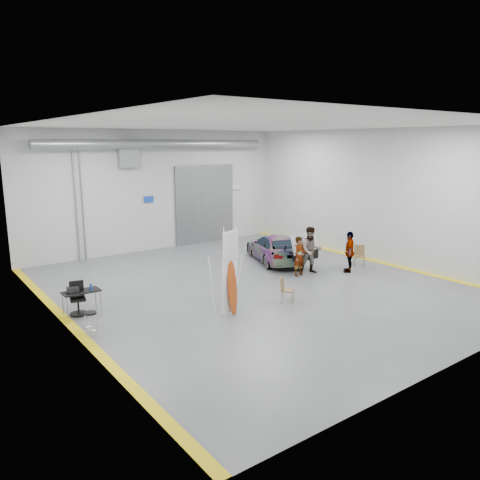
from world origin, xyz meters
TOP-DOWN VIEW (x-y plane):
  - ground at (0.00, 0.00)m, footprint 16.00×16.00m
  - room_shell at (0.24, 2.22)m, footprint 14.02×16.18m
  - sedan_car at (3.11, 2.46)m, footprint 3.18×4.62m
  - person_a at (2.37, 0.02)m, footprint 0.65×0.49m
  - person_b at (3.02, 0.02)m, footprint 1.20×1.11m
  - person_c at (4.45, -0.80)m, footprint 1.03×0.98m
  - surfboard_display at (-2.54, -2.00)m, footprint 0.78×0.42m
  - folding_chair_near at (-0.27, -2.18)m, footprint 0.58×0.64m
  - folding_chair_far at (5.43, -0.54)m, footprint 0.63×0.71m
  - shop_stool at (-6.62, -1.00)m, footprint 0.37×0.37m
  - work_table at (-6.28, 1.01)m, footprint 1.16×0.58m
  - office_chair at (-6.38, 0.96)m, footprint 0.56×0.58m
  - trunk_lid at (3.11, 0.57)m, footprint 1.45×0.88m

SIDE VIEW (x-z plane):
  - ground at x=0.00m, z-range 0.00..0.00m
  - folding_chair_near at x=-0.27m, z-range -0.17..0.72m
  - folding_chair_far at x=5.43m, z-range -0.18..0.78m
  - shop_stool at x=-6.62m, z-range 0.00..0.71m
  - office_chair at x=-6.38m, z-range -0.06..0.98m
  - sedan_car at x=3.11m, z-range 0.00..1.24m
  - work_table at x=-6.28m, z-range 0.26..1.20m
  - person_a at x=2.37m, z-range 0.00..1.64m
  - person_c at x=4.45m, z-range 0.00..1.74m
  - person_b at x=3.02m, z-range 0.00..1.96m
  - surfboard_display at x=-2.54m, z-range -0.27..2.62m
  - trunk_lid at x=3.11m, z-range 1.24..1.28m
  - room_shell at x=0.24m, z-range 1.07..7.08m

